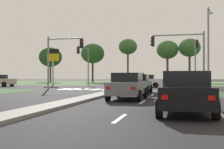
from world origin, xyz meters
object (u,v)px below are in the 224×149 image
at_px(car_maroon_near, 183,86).
at_px(street_lamp_second, 209,43).
at_px(traffic_signal_far_left, 85,59).
at_px(treeline_fifth, 190,48).
at_px(car_teal_fourth, 138,84).
at_px(traffic_signal_near_right, 183,50).
at_px(car_grey_seventh, 128,86).
at_px(car_red_fifth, 128,80).
at_px(traffic_signal_far_right, 196,55).
at_px(car_white_sixth, 145,81).
at_px(treeline_second, 93,54).
at_px(treeline_fourth, 167,50).
at_px(pedestrian_at_median, 143,77).
at_px(traffic_signal_near_left, 61,53).
at_px(treeline_near, 50,57).
at_px(treeline_third, 128,47).
at_px(car_black_third, 186,92).

distance_m(car_maroon_near, street_lamp_second, 14.72).
xyz_separation_m(traffic_signal_far_left, treeline_fifth, (15.29, 23.53, 3.47)).
bearing_deg(street_lamp_second, car_teal_fourth, -122.01).
xyz_separation_m(car_maroon_near, treeline_fifth, (2.03, 42.76, 6.59)).
bearing_deg(treeline_fifth, traffic_signal_near_right, -93.09).
bearing_deg(car_grey_seventh, traffic_signal_near_right, 71.48).
distance_m(car_red_fifth, treeline_fifth, 21.22).
bearing_deg(car_grey_seventh, traffic_signal_far_right, 76.62).
bearing_deg(traffic_signal_far_left, car_white_sixth, -16.08).
relative_size(treeline_second, treeline_fourth, 0.98).
bearing_deg(pedestrian_at_median, street_lamp_second, -20.21).
xyz_separation_m(traffic_signal_near_left, treeline_fourth, (9.29, 35.23, 3.33)).
bearing_deg(car_maroon_near, car_white_sixth, 104.74).
relative_size(treeline_near, treeline_third, 0.83).
relative_size(car_white_sixth, traffic_signal_near_left, 0.82).
bearing_deg(treeline_second, traffic_signal_far_left, -75.50).
bearing_deg(car_teal_fourth, car_black_third, -73.85).
height_order(car_maroon_near, traffic_signal_far_left, traffic_signal_far_left).
bearing_deg(treeline_third, car_grey_seventh, -80.04).
distance_m(car_maroon_near, car_white_sixth, 17.23).
xyz_separation_m(car_white_sixth, treeline_fourth, (1.83, 26.26, 6.22)).
relative_size(traffic_signal_near_right, treeline_near, 0.67).
relative_size(car_teal_fourth, treeline_second, 0.49).
relative_size(car_teal_fourth, treeline_near, 0.54).
bearing_deg(car_teal_fourth, car_grey_seventh, -87.88).
bearing_deg(pedestrian_at_median, treeline_fifth, 97.44).
bearing_deg(car_grey_seventh, treeline_fourth, 89.14).
bearing_deg(car_white_sixth, car_teal_fourth, -175.93).
bearing_deg(car_maroon_near, pedestrian_at_median, 103.13).
relative_size(pedestrian_at_median, treeline_third, 0.19).
xyz_separation_m(car_red_fifth, traffic_signal_near_left, (-3.77, -17.59, 2.90)).
bearing_deg(car_maroon_near, treeline_fifth, 87.28).
xyz_separation_m(car_teal_fourth, car_red_fifth, (-4.63, 21.77, 0.01)).
height_order(car_black_third, traffic_signal_far_right, traffic_signal_far_right).
bearing_deg(pedestrian_at_median, car_white_sixth, -52.35).
bearing_deg(traffic_signal_far_left, car_maroon_near, -55.41).
distance_m(car_maroon_near, pedestrian_at_median, 24.03).
distance_m(car_black_third, pedestrian_at_median, 32.10).
xyz_separation_m(car_maroon_near, traffic_signal_far_left, (-13.25, 19.22, 3.12)).
height_order(car_teal_fourth, traffic_signal_near_right, traffic_signal_near_right).
height_order(car_maroon_near, car_white_sixth, car_white_sixth).
bearing_deg(car_white_sixth, treeline_fifth, -13.81).
bearing_deg(treeline_near, treeline_fourth, 1.39).
height_order(car_teal_fourth, treeline_fifth, treeline_fifth).
height_order(car_grey_seventh, traffic_signal_far_right, traffic_signal_far_right).
relative_size(traffic_signal_far_right, traffic_signal_near_right, 1.12).
distance_m(pedestrian_at_median, treeline_near, 30.91).
bearing_deg(traffic_signal_near_left, street_lamp_second, 22.33).
distance_m(car_red_fifth, traffic_signal_near_left, 18.22).
distance_m(car_grey_seventh, treeline_fourth, 45.72).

